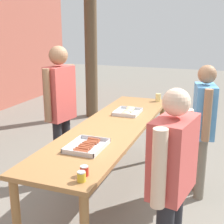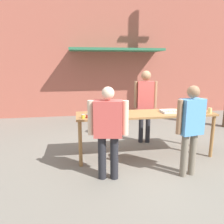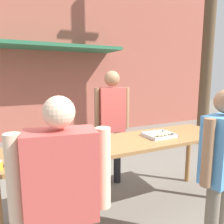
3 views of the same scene
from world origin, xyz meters
TOP-DOWN VIEW (x-y plane):
  - ground_plane at (0.00, 0.00)m, footprint 24.00×24.00m
  - building_facade_back at (0.00, 3.98)m, footprint 12.00×1.11m
  - serving_table at (0.00, 0.00)m, footprint 2.85×0.72m
  - food_tray_sausages at (-0.71, -0.02)m, footprint 0.40×0.31m
  - food_tray_buns at (0.52, -0.02)m, footprint 0.36×0.30m
  - condiment_jar_mustard at (-1.29, -0.25)m, footprint 0.06×0.06m
  - condiment_jar_ketchup at (-1.21, -0.23)m, footprint 0.06×0.06m
  - beer_cup at (1.29, -0.24)m, footprint 0.08×0.08m
  - person_server_behind_table at (0.24, 0.78)m, footprint 0.54×0.28m
  - person_customer_holding_hotdog at (-0.91, -0.83)m, footprint 0.66×0.33m
  - person_customer_with_cup at (0.49, -0.94)m, footprint 0.57×0.29m

SIDE VIEW (x-z plane):
  - ground_plane at x=0.00m, z-range 0.00..0.00m
  - serving_table at x=0.00m, z-range 0.37..1.30m
  - person_customer_holding_hotdog at x=-0.91m, z-range 0.14..1.72m
  - person_customer_with_cup at x=0.49m, z-range 0.15..1.74m
  - food_tray_sausages at x=-0.71m, z-range 0.93..0.97m
  - food_tray_buns at x=0.52m, z-range 0.93..0.99m
  - condiment_jar_mustard at x=-1.29m, z-range 0.94..1.01m
  - condiment_jar_ketchup at x=-1.21m, z-range 0.94..1.01m
  - beer_cup at x=1.29m, z-range 0.94..1.05m
  - person_server_behind_table at x=0.24m, z-range 0.19..1.96m
  - building_facade_back at x=0.00m, z-range 0.01..4.51m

